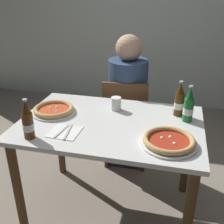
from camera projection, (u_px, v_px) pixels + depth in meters
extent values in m
plane|color=gray|center=(110.00, 208.00, 2.12)|extent=(8.00, 8.00, 0.00)
cube|color=silver|center=(152.00, 7.00, 3.50)|extent=(7.00, 0.10, 2.60)
cube|color=silver|center=(110.00, 124.00, 1.81)|extent=(1.20, 0.80, 0.03)
cylinder|color=brown|center=(18.00, 189.00, 1.79)|extent=(0.06, 0.06, 0.72)
cylinder|color=brown|center=(188.00, 220.00, 1.55)|extent=(0.06, 0.06, 0.72)
cylinder|color=brown|center=(60.00, 138.00, 2.38)|extent=(0.06, 0.06, 0.72)
cylinder|color=brown|center=(187.00, 154.00, 2.15)|extent=(0.06, 0.06, 0.72)
cube|color=brown|center=(127.00, 120.00, 2.54)|extent=(0.43, 0.43, 0.04)
cube|color=brown|center=(125.00, 106.00, 2.28)|extent=(0.38, 0.06, 0.40)
cylinder|color=brown|center=(146.00, 134.00, 2.76)|extent=(0.04, 0.04, 0.41)
cylinder|color=brown|center=(112.00, 131.00, 2.81)|extent=(0.04, 0.04, 0.41)
cylinder|color=brown|center=(143.00, 152.00, 2.46)|extent=(0.04, 0.04, 0.41)
cylinder|color=brown|center=(106.00, 148.00, 2.51)|extent=(0.04, 0.04, 0.41)
cube|color=#2D3342|center=(126.00, 140.00, 2.61)|extent=(0.32, 0.28, 0.45)
cylinder|color=#33476B|center=(128.00, 91.00, 2.39)|extent=(0.34, 0.34, 0.55)
sphere|color=tan|center=(129.00, 48.00, 2.24)|extent=(0.22, 0.22, 0.22)
cylinder|color=white|center=(168.00, 143.00, 1.55)|extent=(0.32, 0.32, 0.01)
cylinder|color=#AD2D19|center=(169.00, 142.00, 1.55)|extent=(0.23, 0.23, 0.01)
torus|color=tan|center=(169.00, 140.00, 1.54)|extent=(0.30, 0.30, 0.03)
sphere|color=silver|center=(162.00, 138.00, 1.58)|extent=(0.02, 0.02, 0.02)
sphere|color=silver|center=(175.00, 144.00, 1.52)|extent=(0.02, 0.02, 0.02)
sphere|color=silver|center=(170.00, 138.00, 1.59)|extent=(0.02, 0.02, 0.02)
cylinder|color=white|center=(54.00, 112.00, 1.93)|extent=(0.31, 0.31, 0.01)
cylinder|color=#CC4723|center=(54.00, 110.00, 1.93)|extent=(0.22, 0.22, 0.01)
torus|color=tan|center=(54.00, 109.00, 1.92)|extent=(0.28, 0.28, 0.03)
sphere|color=silver|center=(50.00, 108.00, 1.96)|extent=(0.02, 0.02, 0.02)
sphere|color=silver|center=(57.00, 112.00, 1.90)|extent=(0.02, 0.02, 0.02)
sphere|color=silver|center=(57.00, 108.00, 1.96)|extent=(0.02, 0.02, 0.02)
cylinder|color=#512D0F|center=(179.00, 104.00, 1.87)|extent=(0.06, 0.06, 0.16)
cone|color=#512D0F|center=(181.00, 88.00, 1.81)|extent=(0.05, 0.05, 0.07)
cylinder|color=#B7B7BC|center=(181.00, 82.00, 1.80)|extent=(0.03, 0.03, 0.01)
cylinder|color=white|center=(179.00, 105.00, 1.87)|extent=(0.07, 0.07, 0.04)
cylinder|color=#196B2D|center=(188.00, 110.00, 1.78)|extent=(0.06, 0.06, 0.16)
cone|color=#196B2D|center=(190.00, 93.00, 1.73)|extent=(0.05, 0.05, 0.07)
cylinder|color=#B7B7BC|center=(191.00, 87.00, 1.72)|extent=(0.03, 0.03, 0.01)
cylinder|color=white|center=(188.00, 111.00, 1.79)|extent=(0.07, 0.07, 0.04)
cylinder|color=#512D0F|center=(28.00, 126.00, 1.59)|extent=(0.06, 0.06, 0.16)
cone|color=#512D0F|center=(26.00, 107.00, 1.54)|extent=(0.05, 0.05, 0.07)
cylinder|color=#B7B7BC|center=(24.00, 100.00, 1.52)|extent=(0.03, 0.03, 0.01)
cylinder|color=white|center=(28.00, 127.00, 1.59)|extent=(0.07, 0.07, 0.04)
cube|color=white|center=(65.00, 132.00, 1.68)|extent=(0.18, 0.18, 0.00)
cube|color=silver|center=(68.00, 132.00, 1.67)|extent=(0.04, 0.19, 0.00)
cube|color=silver|center=(62.00, 131.00, 1.68)|extent=(0.03, 0.17, 0.00)
cylinder|color=white|center=(116.00, 104.00, 1.96)|extent=(0.07, 0.07, 0.09)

